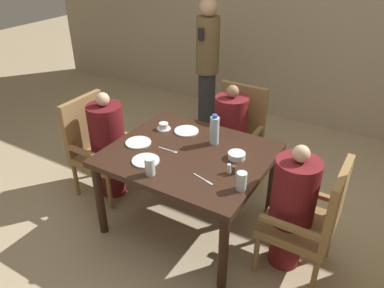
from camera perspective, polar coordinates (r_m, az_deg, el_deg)
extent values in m
plane|color=tan|center=(3.43, -0.47, -11.69)|extent=(16.00, 16.00, 0.00)
cube|color=tan|center=(4.98, 15.63, 18.77)|extent=(8.00, 0.06, 2.80)
cube|color=#331E14|center=(3.01, -0.53, -1.68)|extent=(1.26, 1.08, 0.05)
cylinder|color=#331E14|center=(3.21, -13.87, -8.25)|extent=(0.07, 0.07, 0.68)
cylinder|color=#331E14|center=(2.70, 4.78, -16.22)|extent=(0.07, 0.07, 0.68)
cylinder|color=#331E14|center=(3.81, -4.08, -0.77)|extent=(0.07, 0.07, 0.68)
cylinder|color=#331E14|center=(3.38, 12.12, -5.82)|extent=(0.07, 0.07, 0.68)
cube|color=olive|center=(3.68, -13.06, -1.85)|extent=(0.49, 0.49, 0.07)
cube|color=olive|center=(3.68, -16.17, 3.04)|extent=(0.05, 0.49, 0.52)
cube|color=olive|center=(3.74, -11.02, 1.72)|extent=(0.44, 0.04, 0.04)
cube|color=olive|center=(3.47, -15.84, -1.34)|extent=(0.44, 0.04, 0.04)
cylinder|color=olive|center=(3.80, -8.11, -4.00)|extent=(0.04, 0.04, 0.35)
cylinder|color=olive|center=(3.54, -12.43, -7.30)|extent=(0.04, 0.04, 0.35)
cylinder|color=olive|center=(4.05, -12.93, -2.18)|extent=(0.04, 0.04, 0.35)
cylinder|color=olive|center=(3.81, -17.28, -5.11)|extent=(0.04, 0.04, 0.35)
cylinder|color=#5B1419|center=(3.74, -12.07, -4.41)|extent=(0.24, 0.24, 0.42)
cylinder|color=#5B1419|center=(3.50, -12.87, 1.91)|extent=(0.32, 0.32, 0.51)
sphere|color=beige|center=(3.37, -13.47, 6.65)|extent=(0.12, 0.12, 0.12)
cube|color=olive|center=(3.81, 6.11, 0.05)|extent=(0.49, 0.49, 0.07)
cube|color=olive|center=(3.86, 7.79, 5.29)|extent=(0.49, 0.05, 0.52)
cube|color=olive|center=(3.66, 9.42, 1.25)|extent=(0.04, 0.44, 0.04)
cube|color=olive|center=(3.83, 3.18, 2.93)|extent=(0.04, 0.44, 0.04)
cylinder|color=olive|center=(3.69, 7.51, -5.10)|extent=(0.04, 0.04, 0.35)
cylinder|color=olive|center=(3.84, 1.64, -3.24)|extent=(0.04, 0.04, 0.35)
cylinder|color=olive|center=(4.03, 10.04, -2.03)|extent=(0.04, 0.04, 0.35)
cylinder|color=olive|center=(4.17, 4.56, -0.44)|extent=(0.04, 0.04, 0.35)
cylinder|color=maroon|center=(3.86, 5.58, -2.60)|extent=(0.24, 0.24, 0.42)
cylinder|color=maroon|center=(3.63, 5.93, 3.50)|extent=(0.32, 0.32, 0.49)
sphere|color=#997051|center=(3.51, 6.20, 7.99)|extent=(0.12, 0.12, 0.12)
cube|color=olive|center=(2.92, 15.75, -11.83)|extent=(0.49, 0.49, 0.07)
cube|color=olive|center=(2.71, 21.18, -8.48)|extent=(0.05, 0.49, 0.52)
cube|color=olive|center=(2.65, 14.76, -12.22)|extent=(0.44, 0.04, 0.04)
cube|color=olive|center=(3.00, 17.43, -7.04)|extent=(0.44, 0.04, 0.04)
cylinder|color=olive|center=(2.95, 9.75, -16.13)|extent=(0.04, 0.04, 0.35)
cylinder|color=olive|center=(3.25, 12.70, -11.24)|extent=(0.04, 0.04, 0.35)
cylinder|color=olive|center=(2.89, 18.11, -18.78)|extent=(0.04, 0.04, 0.35)
cylinder|color=olive|center=(3.20, 20.15, -13.47)|extent=(0.04, 0.04, 0.35)
cylinder|color=maroon|center=(3.04, 14.18, -13.99)|extent=(0.24, 0.24, 0.42)
cylinder|color=maroon|center=(2.75, 15.37, -6.99)|extent=(0.32, 0.32, 0.50)
sphere|color=beige|center=(2.58, 16.29, -1.43)|extent=(0.12, 0.12, 0.12)
cylinder|color=#2D2D33|center=(4.77, 2.23, 6.53)|extent=(0.21, 0.21, 0.77)
cylinder|color=brown|center=(4.54, 2.41, 14.78)|extent=(0.28, 0.28, 0.65)
sphere|color=tan|center=(4.44, 2.53, 20.17)|extent=(0.21, 0.21, 0.21)
cube|color=black|center=(4.35, 1.34, 16.36)|extent=(0.07, 0.01, 0.14)
cylinder|color=white|center=(2.90, -7.07, -2.51)|extent=(0.21, 0.21, 0.01)
cylinder|color=white|center=(3.30, -0.86, 2.00)|extent=(0.21, 0.21, 0.01)
cylinder|color=white|center=(3.15, -8.18, 0.22)|extent=(0.21, 0.21, 0.01)
cylinder|color=white|center=(3.35, -4.32, 2.35)|extent=(0.12, 0.12, 0.01)
cylinder|color=white|center=(3.34, -4.34, 2.80)|extent=(0.08, 0.08, 0.05)
cylinder|color=white|center=(2.93, 6.81, -1.76)|extent=(0.14, 0.14, 0.05)
cylinder|color=silver|center=(3.08, 3.45, 2.06)|extent=(0.08, 0.08, 0.24)
cylinder|color=#3359B2|center=(3.02, 3.52, 4.25)|extent=(0.04, 0.04, 0.03)
cylinder|color=silver|center=(2.72, -6.44, -3.42)|extent=(0.07, 0.07, 0.13)
cylinder|color=silver|center=(2.57, 7.54, -5.62)|extent=(0.07, 0.07, 0.13)
cylinder|color=white|center=(2.75, 5.64, -3.73)|extent=(0.03, 0.03, 0.07)
cylinder|color=#4C3D2D|center=(2.74, 6.38, -3.99)|extent=(0.03, 0.03, 0.07)
cube|color=silver|center=(3.04, -3.88, -0.85)|extent=(0.16, 0.01, 0.00)
cube|color=silver|center=(3.00, -2.63, -1.24)|extent=(0.04, 0.02, 0.00)
cube|color=silver|center=(2.69, 1.43, -5.21)|extent=(0.15, 0.05, 0.00)
cube|color=silver|center=(2.65, 2.64, -5.91)|extent=(0.06, 0.03, 0.00)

